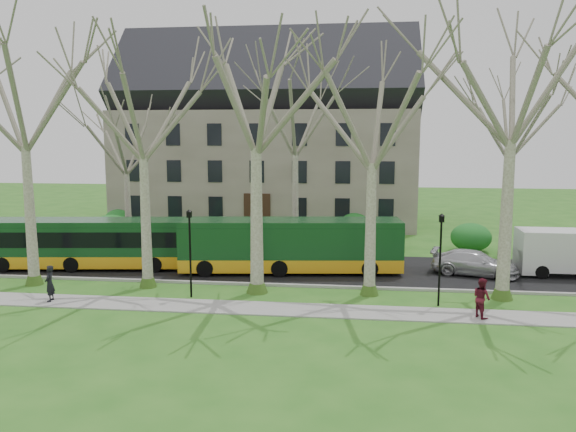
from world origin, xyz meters
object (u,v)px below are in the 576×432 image
Objects in this scene: bus_follow at (291,245)px; van_a at (573,253)px; bus_lead at (88,243)px; pedestrian_a at (50,283)px; sedan at (475,263)px; pedestrian_b at (482,298)px.

bus_follow reaches higher than van_a.
pedestrian_a is at bearing -85.55° from bus_lead.
bus_lead is at bearing 175.48° from bus_follow.
sedan is 5.52m from van_a.
bus_lead is 0.95× the size of bus_follow.
van_a is at bearing -67.91° from sedan.
bus_follow is 7.24× the size of pedestrian_b.
bus_lead is 6.88× the size of pedestrian_b.
pedestrian_a is at bearing 63.62° from pedestrian_b.
bus_lead is 12.20m from bus_follow.
bus_follow is at bearing 108.90° from sedan.
bus_follow is 10.56m from sedan.
bus_follow reaches higher than pedestrian_b.
van_a is at bearing -4.07° from bus_lead.
van_a is (15.97, 1.02, -0.29)m from bus_follow.
pedestrian_b is (21.45, -6.76, -0.63)m from bus_lead.
pedestrian_b is at bearing 81.32° from pedestrian_a.
bus_follow reaches higher than pedestrian_a.
sedan is 2.76× the size of pedestrian_a.
van_a is 10.64m from pedestrian_b.
bus_lead is 2.03× the size of van_a.
sedan is at bearing -173.66° from van_a.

